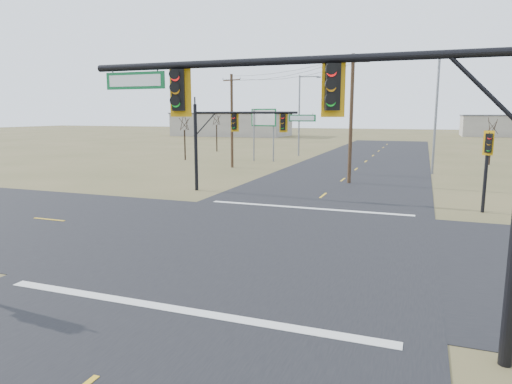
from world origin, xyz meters
TOP-DOWN VIEW (x-y plane):
  - ground at (0.00, 0.00)m, footprint 320.00×320.00m
  - road_ew at (0.00, 0.00)m, footprint 160.00×14.00m
  - road_ns at (0.00, 0.00)m, footprint 14.00×160.00m
  - stop_bar_near at (0.00, -7.50)m, footprint 12.00×0.40m
  - stop_bar_far at (0.00, 7.50)m, footprint 12.00×0.40m
  - mast_arm_near at (4.50, -7.50)m, footprint 10.57×0.59m
  - mast_arm_far at (-5.87, 11.12)m, footprint 8.82×0.53m
  - pedestal_signal_ne at (9.53, 9.74)m, footprint 0.67×0.58m
  - utility_pole_near at (0.74, 18.42)m, footprint 2.41×0.73m
  - utility_pole_far at (-12.32, 25.22)m, footprint 2.19×0.97m
  - highway_sign at (-11.41, 32.50)m, footprint 3.21×0.61m
  - streetlight_a at (6.86, 26.77)m, footprint 3.09×0.42m
  - streetlight_c at (-9.07, 40.58)m, footprint 2.91×0.38m
  - bare_tree_a at (-20.71, 30.46)m, footprint 2.64×2.64m
  - bare_tree_b at (-22.47, 43.27)m, footprint 2.38×2.38m
  - bare_tree_c at (13.04, 37.11)m, footprint 2.64×2.64m
  - warehouse_left at (-40.00, 90.00)m, footprint 28.00×14.00m
  - warehouse_mid at (25.00, 110.00)m, footprint 20.00×12.00m

SIDE VIEW (x-z plane):
  - ground at x=0.00m, z-range 0.00..0.00m
  - road_ew at x=0.00m, z-range 0.00..0.02m
  - road_ns at x=0.00m, z-range 0.00..0.02m
  - stop_bar_near at x=0.00m, z-range 0.03..0.03m
  - stop_bar_far at x=0.00m, z-range 0.03..0.03m
  - warehouse_mid at x=25.00m, z-range 0.00..5.00m
  - warehouse_left at x=-40.00m, z-range 0.00..5.50m
  - pedestal_signal_ne at x=9.53m, z-range 1.03..5.64m
  - bare_tree_c at x=13.04m, z-range 1.53..6.91m
  - highway_sign at x=-11.41m, z-range 1.26..7.34m
  - bare_tree_a at x=-20.71m, z-range 1.65..7.30m
  - mast_arm_far at x=-5.87m, z-range 1.40..7.56m
  - bare_tree_b at x=-22.47m, z-range 1.80..7.80m
  - utility_pole_far at x=-12.32m, z-range 0.19..9.62m
  - utility_pole_near at x=0.74m, z-range 0.18..10.22m
  - mast_arm_near at x=4.50m, z-range 1.66..8.96m
  - streetlight_c at x=-9.07m, z-range 0.64..11.04m
  - streetlight_a at x=6.86m, z-range 0.68..11.72m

